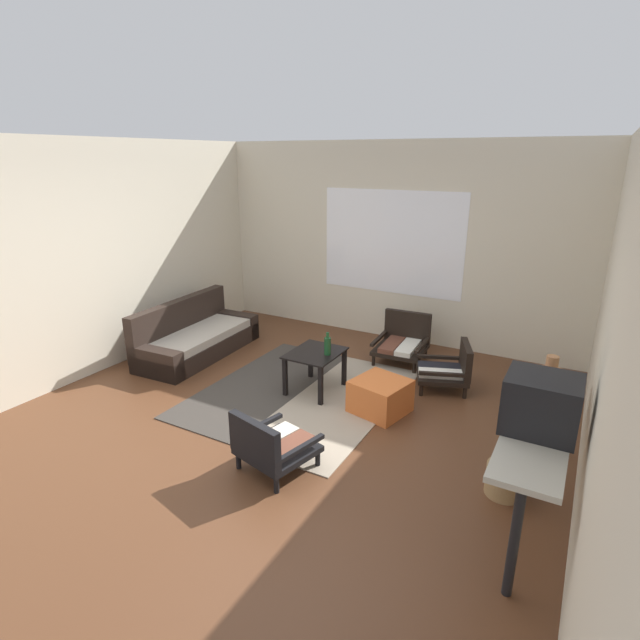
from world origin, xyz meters
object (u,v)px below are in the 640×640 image
ottoman_orange (380,396)px  coffee_table (315,360)px  couch (195,338)px  wicker_basket (505,480)px  clay_vase (549,380)px  armchair_corner (449,369)px  armchair_by_window (403,341)px  glass_bottle (328,346)px  console_shelf (540,425)px  armchair_striped_foreground (271,445)px  crt_television (541,404)px

ottoman_orange → coffee_table: bearing=173.6°
couch → wicker_basket: couch is taller
couch → clay_vase: clay_vase is taller
coffee_table → armchair_corner: size_ratio=0.90×
armchair_by_window → glass_bottle: bearing=-106.5°
console_shelf → wicker_basket: 0.62m
couch → clay_vase: (4.27, -0.73, 0.68)m
clay_vase → armchair_by_window: bearing=134.1°
coffee_table → glass_bottle: 0.25m
coffee_table → ottoman_orange: size_ratio=1.25×
ottoman_orange → glass_bottle: 0.78m
armchair_by_window → armchair_striped_foreground: armchair_by_window is taller
console_shelf → glass_bottle: (-2.20, 0.95, -0.15)m
armchair_corner → couch: bearing=-169.4°
glass_bottle → wicker_basket: glass_bottle is taller
armchair_corner → crt_television: crt_television is taller
wicker_basket → couch: bearing=166.1°
glass_bottle → armchair_striped_foreground: bearing=-79.4°
armchair_striped_foreground → ottoman_orange: size_ratio=1.33×
ottoman_orange → clay_vase: bearing=-17.0°
glass_bottle → ottoman_orange: bearing=-8.4°
coffee_table → clay_vase: (2.35, -0.56, 0.54)m
couch → console_shelf: size_ratio=0.98×
armchair_by_window → console_shelf: 2.92m
coffee_table → console_shelf: bearing=-21.8°
armchair_corner → glass_bottle: size_ratio=2.79×
ottoman_orange → clay_vase: clay_vase is taller
glass_bottle → wicker_basket: 2.22m
ottoman_orange → glass_bottle: size_ratio=2.00×
coffee_table → glass_bottle: glass_bottle is taller
coffee_table → clay_vase: 2.47m
armchair_by_window → armchair_corner: 0.91m
couch → armchair_by_window: 2.70m
armchair_by_window → clay_vase: (1.81, -1.87, 0.64)m
couch → armchair_corner: (3.20, 0.60, 0.02)m
armchair_striped_foreground → crt_television: bearing=9.0°
armchair_by_window → glass_bottle: glass_bottle is taller
armchair_by_window → armchair_corner: (0.74, -0.53, -0.02)m
coffee_table → wicker_basket: bearing=-21.1°
ottoman_orange → wicker_basket: ottoman_orange is taller
armchair_striped_foreground → armchair_by_window: bearing=87.7°
coffee_table → crt_television: size_ratio=1.38×
armchair_by_window → console_shelf: bearing=-51.1°
couch → glass_bottle: glass_bottle is taller
couch → coffee_table: bearing=-5.2°
console_shelf → armchair_striped_foreground: bearing=-164.6°
armchair_by_window → ottoman_orange: size_ratio=1.31×
console_shelf → crt_television: size_ratio=4.01×
couch → console_shelf: (4.27, -1.11, 0.49)m
console_shelf → crt_television: 0.35m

